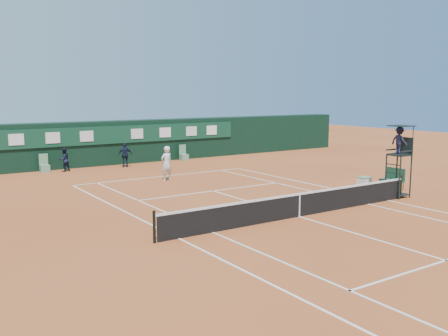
# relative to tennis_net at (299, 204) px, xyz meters

# --- Properties ---
(ground) EXTENTS (90.00, 90.00, 0.00)m
(ground) POSITION_rel_tennis_net_xyz_m (0.00, 0.00, -0.51)
(ground) COLOR #B85A2B
(ground) RESTS_ON ground
(court_lines) EXTENTS (11.05, 23.85, 0.01)m
(court_lines) POSITION_rel_tennis_net_xyz_m (0.00, 0.00, -0.50)
(court_lines) COLOR silver
(court_lines) RESTS_ON ground
(tennis_net) EXTENTS (12.90, 0.10, 1.10)m
(tennis_net) POSITION_rel_tennis_net_xyz_m (0.00, 0.00, 0.00)
(tennis_net) COLOR black
(tennis_net) RESTS_ON ground
(back_wall) EXTENTS (40.00, 1.65, 3.00)m
(back_wall) POSITION_rel_tennis_net_xyz_m (0.00, 18.74, 1.00)
(back_wall) COLOR black
(back_wall) RESTS_ON ground
(linesman_chair_left) EXTENTS (0.55, 0.50, 1.15)m
(linesman_chair_left) POSITION_rel_tennis_net_xyz_m (-5.50, 17.48, -0.19)
(linesman_chair_left) COLOR #588768
(linesman_chair_left) RESTS_ON ground
(linesman_chair_right) EXTENTS (0.55, 0.50, 1.15)m
(linesman_chair_right) POSITION_rel_tennis_net_xyz_m (4.50, 17.48, -0.19)
(linesman_chair_right) COLOR #5A8A69
(linesman_chair_right) RESTS_ON ground
(umpire_chair) EXTENTS (0.96, 0.95, 3.42)m
(umpire_chair) POSITION_rel_tennis_net_xyz_m (6.50, 0.26, 1.95)
(umpire_chair) COLOR black
(umpire_chair) RESTS_ON ground
(player_bench) EXTENTS (0.55, 1.20, 1.10)m
(player_bench) POSITION_rel_tennis_net_xyz_m (8.03, 1.69, 0.09)
(player_bench) COLOR #1B432D
(player_bench) RESTS_ON ground
(tennis_bag) EXTENTS (0.48, 0.91, 0.33)m
(tennis_bag) POSITION_rel_tennis_net_xyz_m (6.50, 1.30, -0.34)
(tennis_bag) COLOR black
(tennis_bag) RESTS_ON ground
(cooler) EXTENTS (0.57, 0.57, 0.65)m
(cooler) POSITION_rel_tennis_net_xyz_m (6.76, 2.51, -0.18)
(cooler) COLOR silver
(cooler) RESTS_ON ground
(tennis_ball) EXTENTS (0.08, 0.08, 0.08)m
(tennis_ball) POSITION_rel_tennis_net_xyz_m (2.82, 7.11, -0.47)
(tennis_ball) COLOR #B8CB2F
(tennis_ball) RESTS_ON ground
(player) EXTENTS (0.80, 0.60, 1.97)m
(player) POSITION_rel_tennis_net_xyz_m (-0.56, 10.42, 0.48)
(player) COLOR silver
(player) RESTS_ON ground
(ball_kid_left) EXTENTS (0.88, 0.78, 1.51)m
(ball_kid_left) POSITION_rel_tennis_net_xyz_m (-4.37, 17.09, 0.24)
(ball_kid_left) COLOR black
(ball_kid_left) RESTS_ON ground
(ball_kid_right) EXTENTS (1.02, 0.58, 1.64)m
(ball_kid_right) POSITION_rel_tennis_net_xyz_m (-0.41, 16.73, 0.31)
(ball_kid_right) COLOR black
(ball_kid_right) RESTS_ON ground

